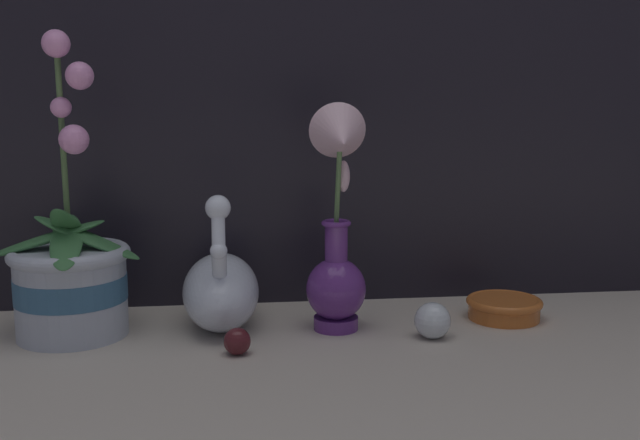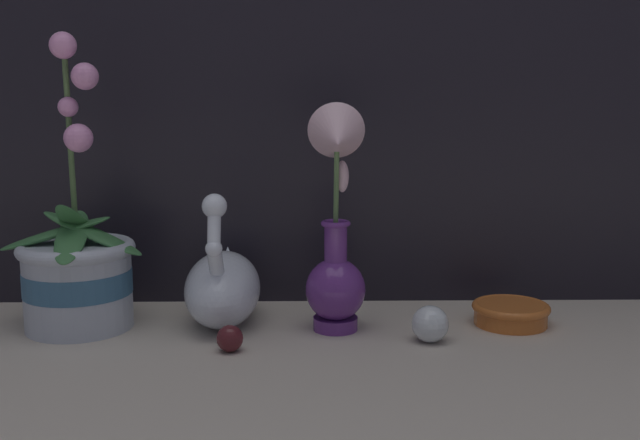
# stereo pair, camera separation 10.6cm
# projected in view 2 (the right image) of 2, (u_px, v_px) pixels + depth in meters

# --- Properties ---
(ground_plane) EXTENTS (2.80, 2.80, 0.00)m
(ground_plane) POSITION_uv_depth(u_px,v_px,m) (296.00, 362.00, 0.95)
(ground_plane) COLOR #BCB2A3
(orchid_potted_plant) EXTENTS (0.21, 0.21, 0.42)m
(orchid_potted_plant) POSITION_uv_depth(u_px,v_px,m) (78.00, 270.00, 1.07)
(orchid_potted_plant) COLOR #B2BCCC
(orchid_potted_plant) RESTS_ON ground_plane
(swan_figurine) EXTENTS (0.11, 0.21, 0.20)m
(swan_figurine) POSITION_uv_depth(u_px,v_px,m) (223.00, 285.00, 1.09)
(swan_figurine) COLOR silver
(swan_figurine) RESTS_ON ground_plane
(blue_vase) EXTENTS (0.09, 0.12, 0.32)m
(blue_vase) POSITION_uv_depth(u_px,v_px,m) (336.00, 240.00, 1.04)
(blue_vase) COLOR #602D7F
(blue_vase) RESTS_ON ground_plane
(glass_sphere) EXTENTS (0.05, 0.05, 0.05)m
(glass_sphere) POSITION_uv_depth(u_px,v_px,m) (430.00, 324.00, 1.02)
(glass_sphere) COLOR silver
(glass_sphere) RESTS_ON ground_plane
(amber_dish) EXTENTS (0.11, 0.11, 0.03)m
(amber_dish) POSITION_uv_depth(u_px,v_px,m) (511.00, 312.00, 1.10)
(amber_dish) COLOR #C66628
(amber_dish) RESTS_ON ground_plane
(glass_bauble) EXTENTS (0.04, 0.04, 0.04)m
(glass_bauble) POSITION_uv_depth(u_px,v_px,m) (230.00, 338.00, 0.98)
(glass_bauble) COLOR #4C191E
(glass_bauble) RESTS_ON ground_plane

